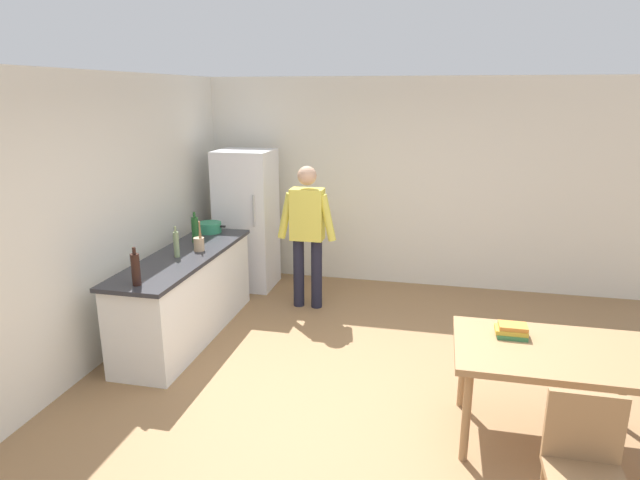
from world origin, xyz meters
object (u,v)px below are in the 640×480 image
utensil_jar (199,243)px  bottle_wine_green (195,229)px  bottle_wine_dark (136,269)px  chair (585,464)px  bottle_vinegar_tall (176,244)px  book_stack (512,331)px  person (307,228)px  cooking_pot (210,227)px  refrigerator (247,220)px  dining_table (555,359)px

utensil_jar → bottle_wine_green: size_ratio=0.94×
bottle_wine_dark → bottle_wine_green: same height
chair → bottle_vinegar_tall: (-3.42, 1.97, 0.50)m
bottle_vinegar_tall → book_stack: 3.26m
chair → bottle_vinegar_tall: bearing=163.5°
person → book_stack: (2.07, -1.99, -0.18)m
cooking_pot → bottle_wine_dark: bottle_wine_dark is taller
refrigerator → chair: size_ratio=1.98×
bottle_vinegar_tall → utensil_jar: bearing=64.2°
dining_table → person: bearing=137.6°
cooking_pot → utensil_jar: size_ratio=1.25×
dining_table → cooking_pot: (-3.50, 1.99, 0.29)m
bottle_wine_green → cooking_pot: bearing=93.4°
person → bottle_wine_dark: person is taller
chair → person: bearing=140.4°
refrigerator → cooking_pot: 0.74m
utensil_jar → bottle_wine_green: 0.36m
dining_table → chair: (-0.00, -0.97, -0.14)m
dining_table → bottle_wine_green: (-3.48, 1.56, 0.37)m
bottle_wine_green → dining_table: bearing=-24.1°
bottle_wine_dark → person: bearing=62.6°
person → chair: person is taller
bottle_wine_green → chair: bearing=-36.0°
bottle_wine_dark → book_stack: (3.09, -0.02, -0.25)m
refrigerator → dining_table: (3.30, -2.70, -0.23)m
cooking_pot → bottle_wine_green: (0.03, -0.43, 0.09)m
cooking_pot → book_stack: 3.71m
cooking_pot → bottle_wine_green: size_ratio=1.18×
utensil_jar → refrigerator: bearing=90.2°
dining_table → bottle_wine_green: bottle_wine_green is taller
dining_table → bottle_wine_green: bearing=155.9°
person → bottle_wine_dark: (-1.02, -1.98, 0.07)m
cooking_pot → dining_table: bearing=-29.6°
refrigerator → book_stack: 3.95m
chair → cooking_pot: size_ratio=2.28×
chair → cooking_pot: cooking_pot is taller
refrigerator → cooking_pot: size_ratio=4.50×
cooking_pot → book_stack: cooking_pot is taller
bottle_wine_dark → bottle_wine_green: size_ratio=1.00×
refrigerator → utensil_jar: 1.45m
dining_table → book_stack: 0.35m
utensil_jar → bottle_wine_dark: (-0.08, -1.08, 0.07)m
refrigerator → utensil_jar: (0.00, -1.45, 0.08)m
cooking_pot → book_stack: bearing=-29.7°
bottle_wine_dark → book_stack: 3.10m
chair → bottle_wine_dark: size_ratio=2.68×
utensil_jar → bottle_wine_dark: size_ratio=0.94×
refrigerator → bottle_wine_dark: bearing=-91.7°
chair → bottle_wine_dark: 3.60m
chair → cooking_pot: (-3.50, 2.96, 0.43)m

